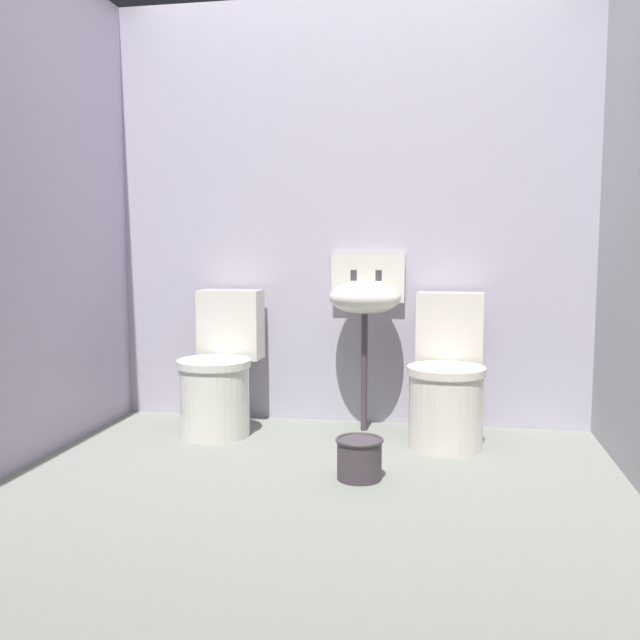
{
  "coord_description": "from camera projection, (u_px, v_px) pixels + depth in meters",
  "views": [
    {
      "loc": [
        0.55,
        -2.78,
        1.04
      ],
      "look_at": [
        0.0,
        0.31,
        0.7
      ],
      "focal_mm": 39.09,
      "sensor_mm": 36.0,
      "label": 1
    }
  ],
  "objects": [
    {
      "name": "sink",
      "position": [
        365.0,
        296.0,
        3.87
      ],
      "size": [
        0.42,
        0.35,
        0.99
      ],
      "color": "#42383E",
      "rests_on": "ground"
    },
    {
      "name": "toilet_right",
      "position": [
        447.0,
        382.0,
        3.65
      ],
      "size": [
        0.42,
        0.61,
        0.78
      ],
      "rotation": [
        0.0,
        0.0,
        3.09
      ],
      "color": "silver",
      "rests_on": "ground"
    },
    {
      "name": "wall_back",
      "position": [
        349.0,
        214.0,
        4.05
      ],
      "size": [
        3.15,
        0.1,
        2.44
      ],
      "primitive_type": "cube",
      "color": "#B0A8BC",
      "rests_on": "ground"
    },
    {
      "name": "toilet_left",
      "position": [
        220.0,
        375.0,
        3.87
      ],
      "size": [
        0.41,
        0.6,
        0.78
      ],
      "rotation": [
        0.0,
        0.0,
        3.13
      ],
      "color": "silver",
      "rests_on": "ground"
    },
    {
      "name": "bucket",
      "position": [
        359.0,
        458.0,
        3.1
      ],
      "size": [
        0.22,
        0.22,
        0.19
      ],
      "color": "#42383E",
      "rests_on": "ground"
    },
    {
      "name": "wall_left",
      "position": [
        3.0,
        205.0,
        3.15
      ],
      "size": [
        0.1,
        2.65,
        2.44
      ],
      "primitive_type": "cube",
      "color": "#ACA1BD",
      "rests_on": "ground"
    },
    {
      "name": "ground_plane",
      "position": [
        307.0,
        502.0,
        2.94
      ],
      "size": [
        3.15,
        2.85,
        0.08
      ],
      "primitive_type": "cube",
      "color": "slate"
    }
  ]
}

